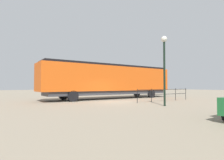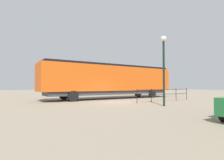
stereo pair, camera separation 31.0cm
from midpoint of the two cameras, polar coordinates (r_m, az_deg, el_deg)
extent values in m
plane|color=gray|center=(17.81, 1.36, -6.91)|extent=(120.00, 120.00, 0.00)
cube|color=#D15114|center=(22.30, 0.26, 0.40)|extent=(3.16, 17.10, 2.88)
cube|color=black|center=(27.01, 13.47, -0.85)|extent=(3.04, 2.38, 2.01)
cube|color=black|center=(22.42, 0.26, 4.38)|extent=(2.85, 16.42, 0.24)
cube|color=#38383D|center=(22.30, 0.26, -3.88)|extent=(2.85, 15.73, 0.45)
cylinder|color=black|center=(26.76, 8.47, -3.99)|extent=(0.30, 1.10, 1.10)
cylinder|color=black|center=(24.68, 12.86, -4.15)|extent=(0.30, 1.10, 1.10)
cylinder|color=black|center=(21.22, -14.44, -4.54)|extent=(0.30, 1.10, 1.10)
cylinder|color=black|center=(18.53, -11.65, -4.96)|extent=(0.30, 1.10, 1.10)
cylinder|color=black|center=(9.60, 32.58, -9.10)|extent=(0.22, 0.64, 0.64)
cylinder|color=black|center=(14.81, 16.52, 2.07)|extent=(0.16, 0.16, 5.13)
sphere|color=silver|center=(15.23, 16.43, 12.29)|extent=(0.47, 0.47, 0.47)
cube|color=black|center=(19.32, 16.56, -2.88)|extent=(0.04, 7.29, 0.04)
cube|color=black|center=(19.34, 16.57, -4.31)|extent=(0.04, 7.29, 0.04)
cylinder|color=black|center=(16.75, 8.38, -4.98)|extent=(0.05, 0.05, 1.30)
cylinder|color=black|center=(18.00, 12.77, -4.74)|extent=(0.05, 0.05, 1.30)
cylinder|color=black|center=(19.34, 16.57, -4.50)|extent=(0.05, 0.05, 1.30)
cylinder|color=black|center=(20.76, 19.86, -4.28)|extent=(0.05, 0.05, 1.30)
cylinder|color=black|center=(22.23, 22.73, -4.07)|extent=(0.05, 0.05, 1.30)
camera|label=1|loc=(0.15, -89.51, -0.02)|focal=29.13mm
camera|label=2|loc=(0.15, 90.49, 0.02)|focal=29.13mm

